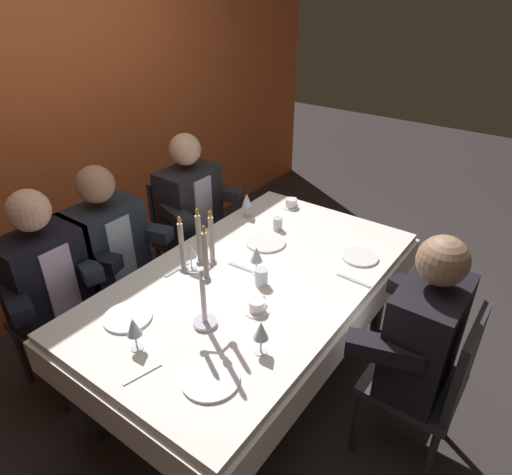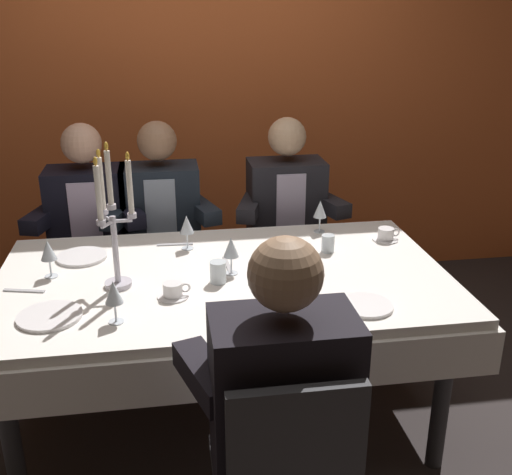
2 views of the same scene
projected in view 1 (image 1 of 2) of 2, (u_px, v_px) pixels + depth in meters
ground_plane at (254, 376)px, 2.77m from camera, size 12.00×12.00×0.00m
back_wall at (46, 112)px, 2.93m from camera, size 6.00×0.12×2.70m
dining_table at (253, 295)px, 2.45m from camera, size 1.94×1.14×0.74m
candelabra at (202, 277)px, 1.93m from camera, size 0.15×0.17×0.59m
dinner_plate_0 at (266, 242)px, 2.69m from camera, size 0.24×0.24×0.01m
dinner_plate_1 at (128, 317)px, 2.10m from camera, size 0.22×0.22×0.01m
dinner_plate_2 at (360, 257)px, 2.55m from camera, size 0.21×0.21×0.01m
dinner_plate_3 at (211, 379)px, 1.78m from camera, size 0.24×0.24×0.01m
wine_glass_0 at (190, 251)px, 2.40m from camera, size 0.07×0.07×0.16m
wine_glass_1 at (247, 201)px, 2.93m from camera, size 0.07×0.07×0.16m
wine_glass_2 at (256, 255)px, 2.36m from camera, size 0.07×0.07×0.16m
wine_glass_3 at (134, 328)px, 1.88m from camera, size 0.07×0.07×0.16m
wine_glass_4 at (261, 331)px, 1.86m from camera, size 0.07×0.07×0.16m
water_tumbler_0 at (261, 277)px, 2.31m from camera, size 0.07×0.07×0.09m
water_tumbler_1 at (278, 224)px, 2.82m from camera, size 0.06×0.06×0.08m
coffee_cup_0 at (291, 204)px, 3.10m from camera, size 0.13×0.12×0.06m
coffee_cup_1 at (257, 306)px, 2.14m from camera, size 0.13×0.12×0.06m
fork_0 at (142, 374)px, 1.81m from camera, size 0.17×0.06×0.01m
knife_1 at (353, 280)px, 2.36m from camera, size 0.02×0.19×0.01m
fork_2 at (177, 270)px, 2.45m from camera, size 0.17×0.03×0.01m
knife_3 at (243, 268)px, 2.46m from camera, size 0.03×0.19×0.01m
seated_diner_0 at (47, 277)px, 2.40m from camera, size 0.63×0.48×1.24m
seated_diner_1 at (107, 247)px, 2.67m from camera, size 0.63×0.48×1.24m
seated_diner_2 at (426, 337)px, 2.01m from camera, size 0.63×0.48×1.24m
seated_diner_3 at (189, 204)px, 3.16m from camera, size 0.63×0.48×1.24m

